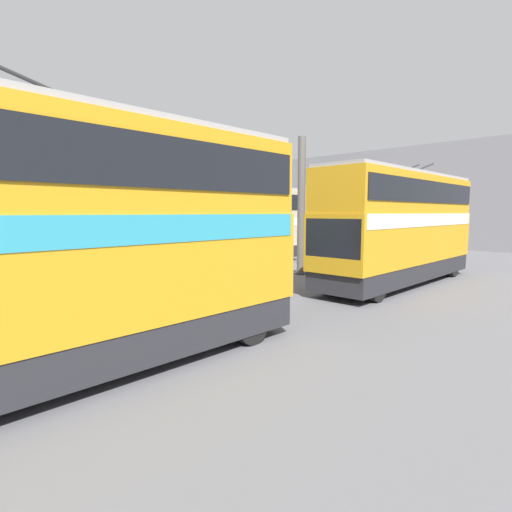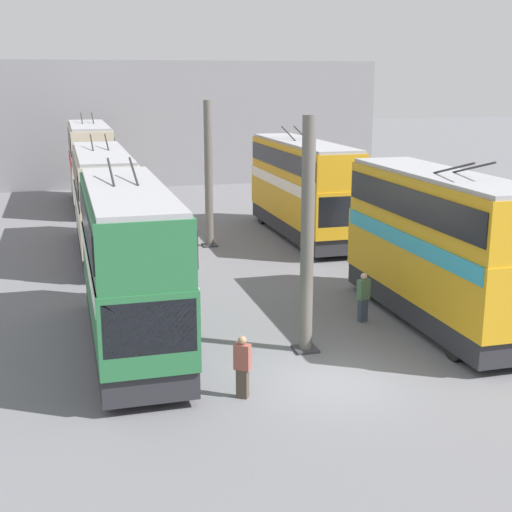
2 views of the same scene
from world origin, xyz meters
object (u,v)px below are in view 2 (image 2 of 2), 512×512
object	(u,v)px
bus_right_mid	(104,197)
oil_drum	(168,256)
bus_right_near	(130,258)
bus_right_far	(90,160)
person_by_left_row	(363,296)
person_by_right_row	(242,365)
bus_left_far	(303,183)
bus_left_near	(439,239)

from	to	relation	value
bus_right_mid	oil_drum	bearing A→B (deg)	-138.03
bus_right_near	oil_drum	size ratio (longest dim) A/B	11.64
bus_right_far	person_by_left_row	world-z (taller)	bus_right_far
bus_right_mid	person_by_right_row	bearing A→B (deg)	-171.91
bus_left_far	bus_right_far	xyz separation A→B (m)	(12.32, 10.23, 0.15)
bus_left_far	bus_right_near	distance (m)	17.08
bus_right_near	bus_right_far	world-z (taller)	bus_right_far
bus_right_mid	person_by_left_row	bearing A→B (deg)	-147.08
bus_left_near	bus_right_mid	world-z (taller)	bus_left_near
bus_right_mid	bus_right_far	size ratio (longest dim) A/B	1.04
bus_right_near	person_by_right_row	size ratio (longest dim) A/B	5.65
bus_left_near	person_by_right_row	bearing A→B (deg)	117.22
bus_left_near	bus_left_far	distance (m)	14.04
bus_left_near	bus_left_far	xyz separation A→B (m)	(14.04, -0.00, -0.07)
person_by_right_row	bus_left_near	bearing A→B (deg)	-27.70
oil_drum	bus_left_far	bearing A→B (deg)	-63.00
person_by_left_row	oil_drum	xyz separation A→B (m)	(9.38, 5.36, -0.51)
bus_left_near	bus_right_mid	bearing A→B (deg)	38.28
bus_right_near	person_by_right_row	world-z (taller)	bus_right_near
bus_right_mid	bus_right_far	world-z (taller)	bus_right_far
bus_left_near	person_by_right_row	size ratio (longest dim) A/B	5.58
bus_left_far	bus_right_far	distance (m)	16.01
bus_right_near	bus_right_mid	size ratio (longest dim) A/B	0.91
bus_left_far	bus_right_mid	xyz separation A→B (m)	(-1.08, 10.23, -0.09)
bus_left_far	person_by_right_row	xyz separation A→B (m)	(-18.06, 7.81, -1.97)
bus_right_mid	bus_right_far	distance (m)	13.40
person_by_right_row	oil_drum	bearing A→B (deg)	34.54
person_by_right_row	bus_right_mid	bearing A→B (deg)	43.18
bus_right_mid	bus_right_far	bearing A→B (deg)	0.00
bus_right_far	person_by_right_row	distance (m)	30.54
bus_left_far	person_by_right_row	distance (m)	19.77
bus_right_mid	person_by_left_row	xyz separation A→B (m)	(-12.21, -7.91, -1.86)
bus_left_far	person_by_left_row	distance (m)	13.63
person_by_right_row	bus_right_far	bearing A→B (deg)	39.63
bus_left_near	bus_right_near	size ratio (longest dim) A/B	0.99
bus_left_near	oil_drum	size ratio (longest dim) A/B	11.49
bus_left_near	bus_right_mid	size ratio (longest dim) A/B	0.90
person_by_right_row	person_by_left_row	bearing A→B (deg)	-13.96
bus_left_far	oil_drum	bearing A→B (deg)	117.00
oil_drum	bus_right_near	bearing A→B (deg)	165.37
bus_left_far	oil_drum	size ratio (longest dim) A/B	13.34
oil_drum	bus_right_far	bearing A→B (deg)	8.93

